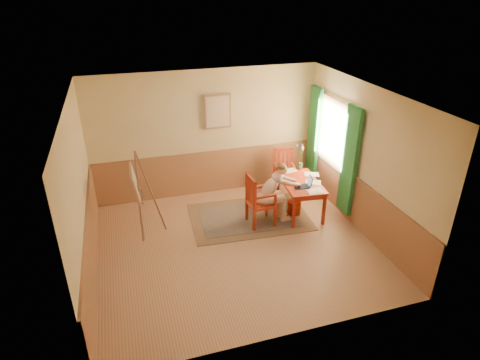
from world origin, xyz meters
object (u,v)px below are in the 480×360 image
object	(u,v)px
chair_left	(258,201)
figure	(274,191)
laptop	(304,185)
easel	(137,186)
table	(301,186)
chair_back	(284,172)

from	to	relation	value
chair_left	figure	bearing A→B (deg)	4.93
figure	laptop	bearing A→B (deg)	-5.25
figure	easel	world-z (taller)	easel
easel	figure	bearing A→B (deg)	-7.01
table	chair_back	world-z (taller)	chair_back
table	chair_left	xyz separation A→B (m)	(-0.98, -0.19, -0.10)
chair_left	chair_back	bearing A→B (deg)	48.41
easel	chair_back	bearing A→B (deg)	13.74
easel	table	bearing A→B (deg)	-2.79
chair_left	easel	world-z (taller)	easel
laptop	figure	bearing A→B (deg)	174.75
figure	laptop	size ratio (longest dim) A/B	3.44
table	easel	bearing A→B (deg)	177.21
figure	chair_left	bearing A→B (deg)	-175.07
table	chair_back	bearing A→B (deg)	88.03
laptop	chair_left	bearing A→B (deg)	178.18
chair_back	laptop	distance (m)	1.20
chair_left	laptop	xyz separation A→B (m)	(0.95, -0.03, 0.23)
table	laptop	size ratio (longest dim) A/B	3.46
chair_left	chair_back	size ratio (longest dim) A/B	1.06
table	laptop	xyz separation A→B (m)	(-0.03, -0.22, 0.13)
chair_left	table	bearing A→B (deg)	10.78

